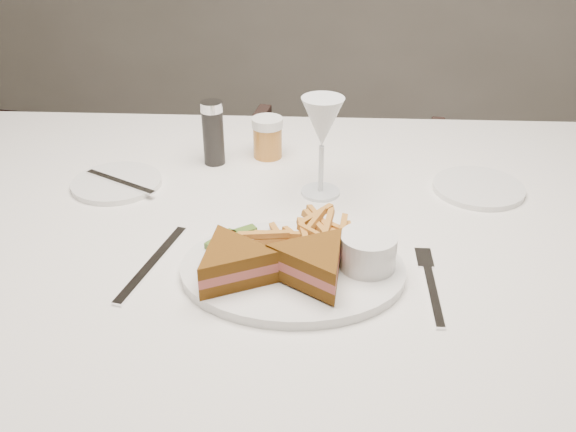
# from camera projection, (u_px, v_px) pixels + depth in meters

# --- Properties ---
(table) EXTENTS (1.57, 1.15, 0.75)m
(table) POSITION_uv_depth(u_px,v_px,m) (293.00, 397.00, 1.21)
(table) COLOR white
(table) RESTS_ON ground
(chair_far) EXTENTS (0.61, 0.58, 0.62)m
(chair_far) POSITION_uv_depth(u_px,v_px,m) (335.00, 217.00, 1.94)
(chair_far) COLOR #49332C
(chair_far) RESTS_ON ground
(table_setting) EXTENTS (0.80, 0.60, 0.18)m
(table_setting) POSITION_uv_depth(u_px,v_px,m) (295.00, 220.00, 0.97)
(table_setting) COLOR white
(table_setting) RESTS_ON table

